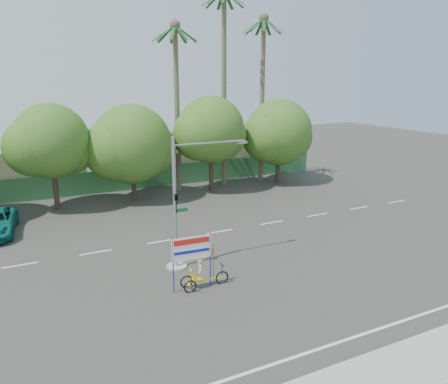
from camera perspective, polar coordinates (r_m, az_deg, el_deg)
name	(u,v)px	position (r m, az deg, el deg)	size (l,w,h in m)	color
ground	(255,289)	(21.47, 4.08, -12.52)	(120.00, 120.00, 0.00)	#33302D
sidewalk_near	(370,383)	(16.44, 18.53, -22.56)	(50.00, 2.40, 0.12)	gray
fence	(135,178)	(40.12, -11.60, 1.74)	(38.00, 0.08, 2.00)	#336B3D
building_left	(10,169)	(43.11, -26.21, 2.77)	(12.00, 8.00, 4.00)	#C0B399
building_right	(197,155)	(46.67, -3.57, 4.82)	(14.00, 8.00, 3.60)	#C0B399
tree_left	(51,144)	(34.83, -21.71, 5.85)	(6.66, 5.60, 8.07)	#473828
tree_center	(131,146)	(35.89, -12.04, 5.84)	(7.62, 6.40, 7.85)	#473828
tree_right	(210,132)	(38.10, -1.78, 7.83)	(6.90, 5.80, 8.36)	#473828
tree_far_right	(278,134)	(41.55, 7.10, 7.48)	(7.38, 6.20, 7.94)	#473828
palm_tall	(224,70)	(40.06, -0.01, 15.67)	(3.73, 3.79, 17.45)	#70604C
palm_mid	(262,82)	(41.99, 5.04, 14.12)	(3.73, 3.79, 15.45)	#70604C
palm_short	(177,89)	(38.28, -6.22, 13.23)	(3.73, 3.79, 14.45)	#70604C
traffic_signal	(181,214)	(22.81, -5.66, -2.94)	(4.72, 1.10, 7.00)	gray
trike_billboard	(197,266)	(21.06, -3.48, -9.68)	(2.84, 0.69, 2.79)	black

